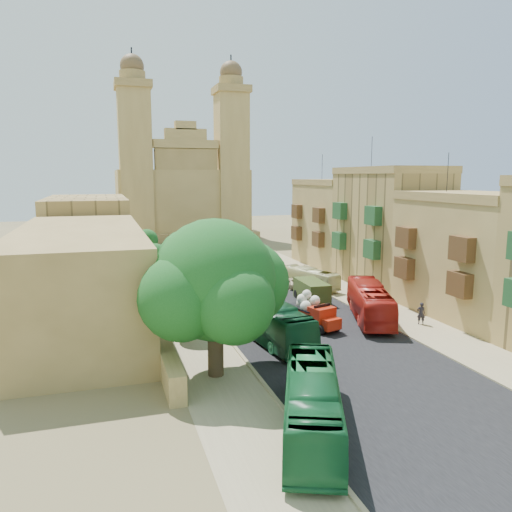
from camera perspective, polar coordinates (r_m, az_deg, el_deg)
ground at (r=33.10m, az=13.79°, el=-13.74°), size 260.00×260.00×0.00m
road_surface at (r=59.64m, az=-1.13°, el=-3.21°), size 14.00×140.00×0.01m
sidewalk_east at (r=62.87m, az=7.23°, el=-2.65°), size 5.00×140.00×0.01m
sidewalk_west at (r=57.81m, az=-10.24°, el=-3.75°), size 5.00×140.00×0.01m
kerb_east at (r=61.88m, az=5.11°, el=-2.74°), size 0.25×140.00×0.12m
kerb_west at (r=58.14m, az=-7.79°, el=-3.56°), size 0.25×140.00×0.12m
townhouse_b at (r=49.44m, az=23.43°, el=0.14°), size 9.00×14.00×14.90m
townhouse_c at (r=60.51m, az=14.91°, el=3.28°), size 9.00×14.00×17.40m
townhouse_d at (r=72.77m, az=9.04°, el=3.80°), size 9.00×14.00×15.90m
west_wall at (r=47.64m, az=-12.39°, el=-5.47°), size 1.00×40.00×1.80m
west_building_low at (r=44.88m, az=-19.33°, el=-2.35°), size 10.00×28.00×8.40m
west_building_mid at (r=70.47m, az=-18.64°, el=2.33°), size 10.00×22.00×10.00m
church at (r=105.91m, az=-8.49°, el=7.25°), size 28.00×22.50×36.30m
ficus_tree at (r=31.47m, az=-4.58°, el=-3.22°), size 10.16×9.35×10.16m
street_tree_a at (r=39.69m, az=-7.89°, el=-5.05°), size 2.99×2.99×4.59m
street_tree_b at (r=51.32m, az=-10.07°, el=-1.98°), size 2.90×2.90×4.47m
street_tree_c at (r=63.06m, az=-11.44°, el=0.07°), size 2.94×2.94×4.52m
street_tree_d at (r=74.85m, az=-12.38°, el=1.74°), size 3.32×3.32×5.10m
red_truck at (r=42.82m, az=6.49°, el=-6.33°), size 3.40×5.61×3.10m
olive_pickup at (r=51.59m, az=6.38°, el=-4.04°), size 2.52×5.22×2.12m
bus_green_south at (r=26.03m, az=6.41°, el=-16.36°), size 6.55×11.19×3.07m
bus_green_north at (r=39.20m, az=1.50°, el=-7.41°), size 3.97×11.51×3.14m
bus_red_east at (r=45.98m, az=12.87°, el=-5.14°), size 6.49×11.57×3.17m
bus_cream_east at (r=57.66m, az=6.15°, el=-2.52°), size 4.45×8.48×2.31m
car_blue_a at (r=41.87m, az=3.45°, el=-7.60°), size 1.81×4.13×1.38m
car_white_a at (r=59.64m, az=-3.05°, el=-2.67°), size 1.75×3.64×1.15m
car_cream at (r=57.94m, az=3.90°, el=-3.05°), size 2.51×4.22×1.10m
car_dkblue at (r=75.90m, az=-8.55°, el=-0.25°), size 2.06×3.88×1.07m
car_white_b at (r=66.59m, az=1.18°, el=-1.32°), size 2.01×4.15×1.36m
car_blue_b at (r=88.91m, az=-8.78°, el=1.18°), size 2.93×4.21×1.32m
pedestrian_a at (r=45.75m, az=18.34°, el=-6.25°), size 0.84×0.72×1.94m
pedestrian_c at (r=47.41m, az=14.61°, el=-5.62°), size 0.66×1.13×1.81m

